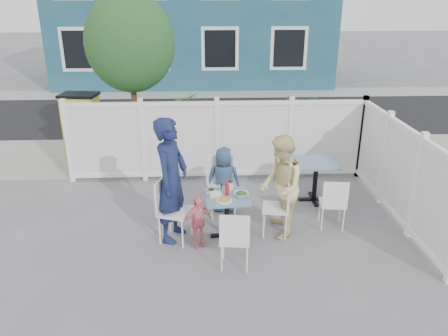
{
  "coord_description": "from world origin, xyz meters",
  "views": [
    {
      "loc": [
        -0.15,
        -5.8,
        3.5
      ],
      "look_at": [
        0.15,
        0.51,
        0.98
      ],
      "focal_mm": 35.0,
      "sensor_mm": 36.0,
      "label": 1
    }
  ],
  "objects_px": {
    "spare_table": "(316,170)",
    "toddler": "(198,222)",
    "chair_right": "(281,203)",
    "chair_near": "(235,236)",
    "chair_left": "(170,205)",
    "woman": "(281,187)",
    "man": "(171,180)",
    "utility_cabinet": "(82,126)",
    "main_table": "(227,205)",
    "chair_back": "(221,181)",
    "boy": "(224,180)"
  },
  "relations": [
    {
      "from": "chair_near",
      "to": "woman",
      "type": "bearing_deg",
      "value": 57.15
    },
    {
      "from": "utility_cabinet",
      "to": "boy",
      "type": "bearing_deg",
      "value": -36.31
    },
    {
      "from": "chair_near",
      "to": "man",
      "type": "distance_m",
      "value": 1.33
    },
    {
      "from": "chair_right",
      "to": "toddler",
      "type": "bearing_deg",
      "value": 113.02
    },
    {
      "from": "main_table",
      "to": "spare_table",
      "type": "xyz_separation_m",
      "value": [
        1.65,
        1.2,
        0.05
      ]
    },
    {
      "from": "man",
      "to": "chair_right",
      "type": "bearing_deg",
      "value": -69.65
    },
    {
      "from": "spare_table",
      "to": "chair_right",
      "type": "relative_size",
      "value": 0.84
    },
    {
      "from": "main_table",
      "to": "chair_left",
      "type": "relative_size",
      "value": 0.71
    },
    {
      "from": "man",
      "to": "boy",
      "type": "bearing_deg",
      "value": -24.38
    },
    {
      "from": "main_table",
      "to": "woman",
      "type": "bearing_deg",
      "value": 3.24
    },
    {
      "from": "toddler",
      "to": "chair_right",
      "type": "bearing_deg",
      "value": -14.99
    },
    {
      "from": "spare_table",
      "to": "toddler",
      "type": "relative_size",
      "value": 0.95
    },
    {
      "from": "woman",
      "to": "main_table",
      "type": "bearing_deg",
      "value": -87.38
    },
    {
      "from": "chair_left",
      "to": "chair_back",
      "type": "relative_size",
      "value": 1.0
    },
    {
      "from": "man",
      "to": "toddler",
      "type": "relative_size",
      "value": 2.39
    },
    {
      "from": "spare_table",
      "to": "woman",
      "type": "distance_m",
      "value": 1.44
    },
    {
      "from": "chair_right",
      "to": "chair_near",
      "type": "height_order",
      "value": "chair_right"
    },
    {
      "from": "chair_back",
      "to": "man",
      "type": "xyz_separation_m",
      "value": [
        -0.76,
        -0.81,
        0.38
      ]
    },
    {
      "from": "main_table",
      "to": "boy",
      "type": "distance_m",
      "value": 0.87
    },
    {
      "from": "chair_back",
      "to": "toddler",
      "type": "xyz_separation_m",
      "value": [
        -0.38,
        -1.07,
        -0.18
      ]
    },
    {
      "from": "spare_table",
      "to": "chair_left",
      "type": "distance_m",
      "value": 2.8
    },
    {
      "from": "chair_right",
      "to": "main_table",
      "type": "bearing_deg",
      "value": 103.41
    },
    {
      "from": "woman",
      "to": "toddler",
      "type": "height_order",
      "value": "woman"
    },
    {
      "from": "chair_left",
      "to": "chair_near",
      "type": "relative_size",
      "value": 1.14
    },
    {
      "from": "utility_cabinet",
      "to": "main_table",
      "type": "relative_size",
      "value": 1.98
    },
    {
      "from": "spare_table",
      "to": "chair_left",
      "type": "xyz_separation_m",
      "value": [
        -2.51,
        -1.24,
        -0.01
      ]
    },
    {
      "from": "main_table",
      "to": "chair_back",
      "type": "relative_size",
      "value": 0.71
    },
    {
      "from": "spare_table",
      "to": "chair_near",
      "type": "xyz_separation_m",
      "value": [
        -1.6,
        -2.07,
        -0.08
      ]
    },
    {
      "from": "utility_cabinet",
      "to": "chair_near",
      "type": "height_order",
      "value": "utility_cabinet"
    },
    {
      "from": "toddler",
      "to": "chair_back",
      "type": "bearing_deg",
      "value": 42.43
    },
    {
      "from": "chair_right",
      "to": "chair_back",
      "type": "relative_size",
      "value": 0.91
    },
    {
      "from": "chair_near",
      "to": "toddler",
      "type": "distance_m",
      "value": 0.81
    },
    {
      "from": "main_table",
      "to": "chair_right",
      "type": "xyz_separation_m",
      "value": [
        0.83,
        0.05,
        -0.01
      ]
    },
    {
      "from": "spare_table",
      "to": "chair_near",
      "type": "distance_m",
      "value": 2.61
    },
    {
      "from": "chair_near",
      "to": "woman",
      "type": "height_order",
      "value": "woman"
    },
    {
      "from": "chair_right",
      "to": "woman",
      "type": "bearing_deg",
      "value": 110.19
    },
    {
      "from": "utility_cabinet",
      "to": "chair_left",
      "type": "distance_m",
      "value": 4.54
    },
    {
      "from": "chair_left",
      "to": "chair_near",
      "type": "xyz_separation_m",
      "value": [
        0.92,
        -0.83,
        -0.07
      ]
    },
    {
      "from": "chair_right",
      "to": "boy",
      "type": "height_order",
      "value": "boy"
    },
    {
      "from": "main_table",
      "to": "spare_table",
      "type": "height_order",
      "value": "spare_table"
    },
    {
      "from": "chair_left",
      "to": "toddler",
      "type": "relative_size",
      "value": 1.24
    },
    {
      "from": "utility_cabinet",
      "to": "main_table",
      "type": "distance_m",
      "value": 4.99
    },
    {
      "from": "main_table",
      "to": "toddler",
      "type": "height_order",
      "value": "toddler"
    },
    {
      "from": "utility_cabinet",
      "to": "chair_back",
      "type": "distance_m",
      "value": 4.33
    },
    {
      "from": "chair_left",
      "to": "woman",
      "type": "distance_m",
      "value": 1.69
    },
    {
      "from": "chair_left",
      "to": "chair_right",
      "type": "xyz_separation_m",
      "value": [
        1.69,
        0.09,
        -0.05
      ]
    },
    {
      "from": "chair_left",
      "to": "chair_right",
      "type": "bearing_deg",
      "value": 112.48
    },
    {
      "from": "utility_cabinet",
      "to": "spare_table",
      "type": "distance_m",
      "value": 5.48
    },
    {
      "from": "utility_cabinet",
      "to": "chair_right",
      "type": "xyz_separation_m",
      "value": [
        3.95,
        -3.84,
        -0.16
      ]
    },
    {
      "from": "spare_table",
      "to": "man",
      "type": "xyz_separation_m",
      "value": [
        -2.47,
        -1.18,
        0.37
      ]
    }
  ]
}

